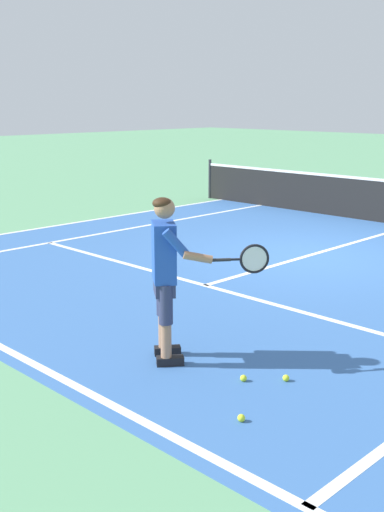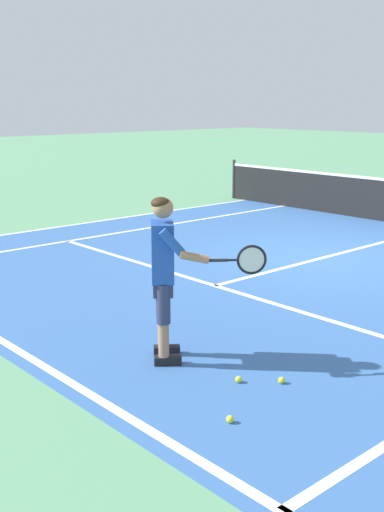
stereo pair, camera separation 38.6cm
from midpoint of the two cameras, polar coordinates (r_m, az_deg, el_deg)
name	(u,v)px [view 1 (the left image)]	position (r m, az deg, el deg)	size (l,w,h in m)	color
ground_plane	(308,256)	(11.30, 9.41, 0.01)	(80.00, 80.00, 0.00)	#609E70
court_inner_surface	(270,267)	(10.46, 5.95, -0.97)	(10.98, 10.13, 0.00)	#3866A8
line_service	(205,285)	(9.36, 0.00, -2.65)	(8.23, 0.10, 0.01)	white
line_centre_service	(327,250)	(11.77, 11.06, 0.50)	(0.10, 6.40, 0.01)	white
line_singles_left	(113,231)	(13.36, -7.89, 2.19)	(0.10, 9.73, 0.01)	white
line_doubles_left	(75,223)	(14.46, -11.21, 2.93)	(0.10, 9.73, 0.01)	white
tennis_player	(167,269)	(6.44, -3.97, -1.14)	(1.11, 0.83, 1.71)	black
tennis_ball_near_feet	(286,378)	(6.30, 6.64, -10.80)	(0.07, 0.07, 0.07)	#CCE02D
tennis_ball_by_baseline	(243,378)	(6.26, 2.83, -10.87)	(0.07, 0.07, 0.07)	#CCE02D
tennis_ball_mid_court	(241,418)	(5.55, 2.38, -14.29)	(0.07, 0.07, 0.07)	#CCE02D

